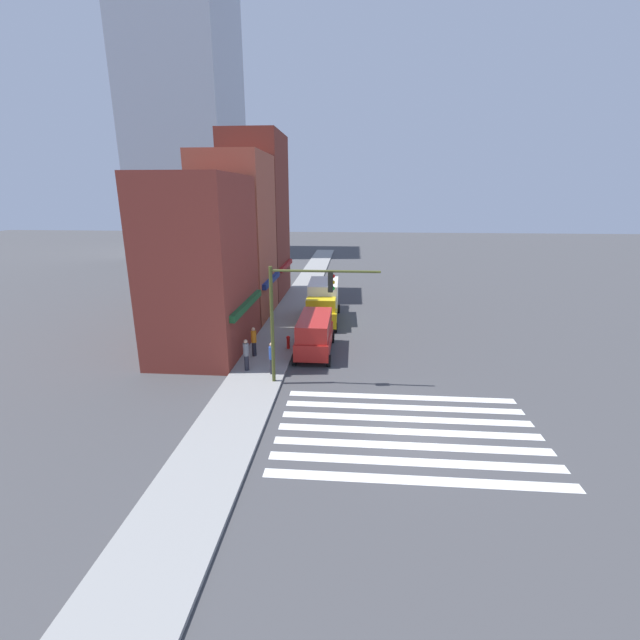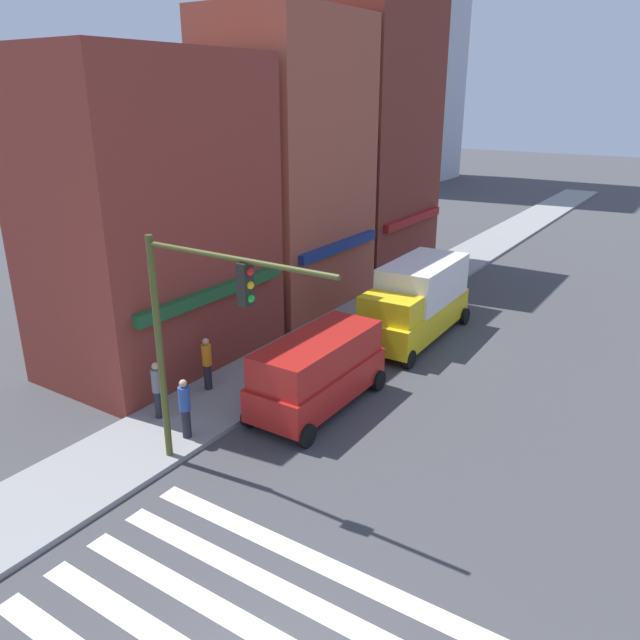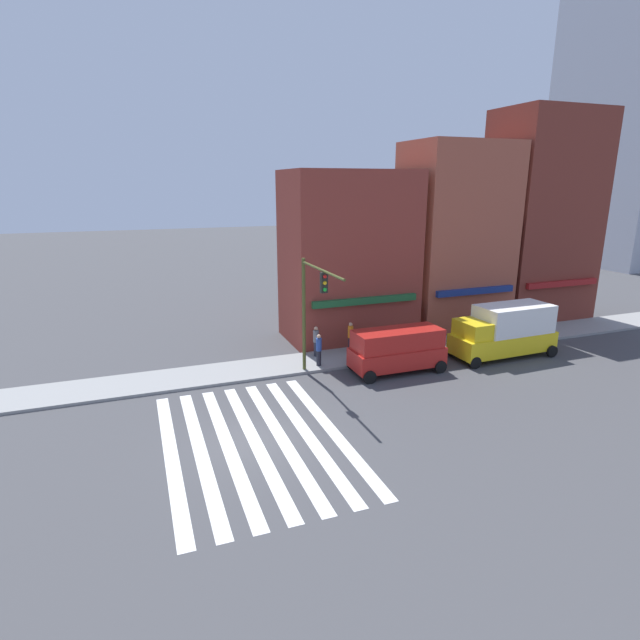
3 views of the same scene
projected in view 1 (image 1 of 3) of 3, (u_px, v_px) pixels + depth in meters
The scene contains 12 objects.
ground_plane at pixel (408, 432), 17.69m from camera, with size 200.00×200.00×0.00m, color #424244.
sidewalk_left at pixel (230, 423), 18.25m from camera, with size 120.00×3.00×0.15m.
crosswalk_stripes at pixel (408, 432), 17.69m from camera, with size 6.84×10.80×0.01m.
storefront_row at pixel (238, 236), 33.34m from camera, with size 22.84×5.30×14.78m.
tower_distant at pixel (187, 123), 68.03m from camera, with size 16.88×14.90×40.88m.
traffic_signal at pixel (297, 305), 20.96m from camera, with size 0.32×5.37×6.13m.
van_red at pixel (315, 333), 26.20m from camera, with size 5.01×2.22×2.34m.
box_truck_yellow at pixel (323, 301), 32.84m from camera, with size 6.26×2.42×3.04m.
pedestrian_orange_vest at pixel (254, 341), 25.43m from camera, with size 0.32×0.32×1.77m.
pedestrian_grey_coat at pixel (246, 354), 23.32m from camera, with size 0.32×0.32×1.77m.
pedestrian_blue_shirt at pixel (272, 358), 22.84m from camera, with size 0.32×0.32×1.77m.
fire_hydrant at pixel (288, 341), 26.77m from camera, with size 0.24×0.24×0.84m.
Camera 1 is at (-15.93, 2.38, 9.41)m, focal length 24.00 mm.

